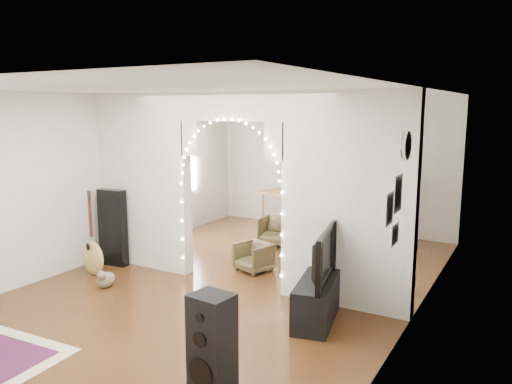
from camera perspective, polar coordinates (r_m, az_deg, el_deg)
The scene contains 22 objects.
floor at distance 7.29m, azimuth -2.52°, elevation -10.28°, with size 7.50×7.50×0.00m, color black.
ceiling at distance 6.86m, azimuth -2.69°, elevation 11.45°, with size 5.00×7.50×0.02m, color white.
wall_back at distance 10.28m, azimuth 8.64°, elevation 3.22°, with size 5.00×0.02×2.70m, color silver.
wall_left at distance 8.53m, azimuth -16.95°, elevation 1.60°, with size 0.02×7.50×2.70m, color silver.
wall_right at distance 6.02m, azimuth 17.99°, elevation -1.70°, with size 0.02×7.50×2.70m, color silver.
divider_wall at distance 6.93m, azimuth -2.60°, elevation 0.86°, with size 5.00×0.20×2.70m.
fairy_lights at distance 6.81m, azimuth -3.19°, elevation 1.75°, with size 1.64×0.04×1.60m, color #FFEABF, non-canonical shape.
window at distance 9.81m, azimuth -9.23°, elevation 3.78°, with size 0.04×1.20×1.40m, color white.
wall_clock at distance 5.34m, azimuth 16.86°, elevation 5.10°, with size 0.31×0.31×0.03m, color white.
picture_frames at distance 5.03m, azimuth 15.50°, elevation -1.99°, with size 0.02×0.50×0.70m, color white, non-canonical shape.
ceiling_fan at distance 8.61m, azimuth 4.56°, elevation 9.07°, with size 1.10×1.10×0.30m, color gold, non-canonical shape.
guitar_case at distance 8.21m, azimuth -16.04°, elevation -3.92°, with size 0.47×0.16×1.22m, color black.
acoustic_guitar at distance 7.84m, azimuth -18.25°, elevation -5.70°, with size 0.46×0.31×1.09m.
tabby_cat at distance 7.35m, azimuth -16.84°, elevation -9.52°, with size 0.29×0.45×0.30m.
floor_speaker at distance 4.56m, azimuth -5.06°, elevation -16.93°, with size 0.38×0.35×0.90m.
media_console at distance 6.01m, azimuth 6.90°, elevation -12.27°, with size 0.40×1.00×0.50m, color black.
tv at distance 5.82m, azimuth 7.02°, elevation -7.15°, with size 1.07×0.14×0.62m, color black.
bookcase at distance 9.04m, azimuth 10.61°, elevation -1.25°, with size 1.56×0.40×1.60m, color beige.
dining_table at distance 10.37m, azimuth 4.14°, elevation -0.37°, with size 1.30×0.95×0.76m.
flower_vase at distance 10.34m, azimuth 4.15°, elevation 0.55°, with size 0.18×0.18×0.19m, color silver.
dining_chair_left at distance 7.70m, azimuth -0.24°, elevation -7.44°, with size 0.47×0.49×0.44m, color #4B4025.
dining_chair_right at distance 9.14m, azimuth 2.36°, elevation -4.45°, with size 0.55×0.57×0.52m, color #4B4025.
Camera 1 is at (3.66, -5.79, 2.49)m, focal length 35.00 mm.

